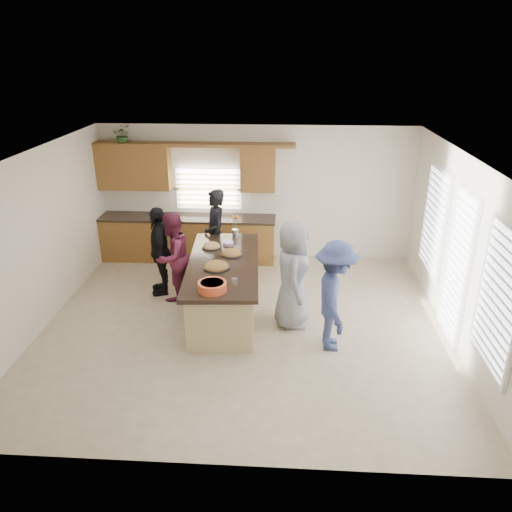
# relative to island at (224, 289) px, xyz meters

# --- Properties ---
(floor) EXTENTS (6.50, 6.50, 0.00)m
(floor) POSITION_rel_island_xyz_m (0.38, -0.38, -0.45)
(floor) COLOR beige
(floor) RESTS_ON ground
(room_shell) EXTENTS (6.52, 6.02, 2.81)m
(room_shell) POSITION_rel_island_xyz_m (0.38, -0.38, 1.45)
(room_shell) COLOR silver
(room_shell) RESTS_ON ground
(back_cabinetry) EXTENTS (4.08, 0.66, 2.46)m
(back_cabinetry) POSITION_rel_island_xyz_m (-1.09, 2.35, 0.46)
(back_cabinetry) COLOR brown
(back_cabinetry) RESTS_ON ground
(right_wall_glazing) EXTENTS (0.06, 4.00, 2.25)m
(right_wall_glazing) POSITION_rel_island_xyz_m (3.60, -0.52, 0.89)
(right_wall_glazing) COLOR white
(right_wall_glazing) RESTS_ON ground
(island) EXTENTS (1.32, 2.77, 0.95)m
(island) POSITION_rel_island_xyz_m (0.00, 0.00, 0.00)
(island) COLOR tan
(island) RESTS_ON ground
(platter_front) EXTENTS (0.44, 0.44, 0.18)m
(platter_front) POSITION_rel_island_xyz_m (-0.08, -0.26, 0.53)
(platter_front) COLOR black
(platter_front) RESTS_ON island
(platter_mid) EXTENTS (0.38, 0.38, 0.15)m
(platter_mid) POSITION_rel_island_xyz_m (0.10, 0.31, 0.52)
(platter_mid) COLOR black
(platter_mid) RESTS_ON island
(platter_back) EXTENTS (0.34, 0.34, 0.14)m
(platter_back) POSITION_rel_island_xyz_m (-0.28, 0.61, 0.52)
(platter_back) COLOR black
(platter_back) RESTS_ON island
(salad_bowl) EXTENTS (0.42, 0.42, 0.14)m
(salad_bowl) POSITION_rel_island_xyz_m (-0.03, -1.05, 0.57)
(salad_bowl) COLOR #E64F2A
(salad_bowl) RESTS_ON island
(clear_cup) EXTENTS (0.09, 0.09, 0.09)m
(clear_cup) POSITION_rel_island_xyz_m (0.27, -0.81, 0.54)
(clear_cup) COLOR white
(clear_cup) RESTS_ON island
(plate_stack) EXTENTS (0.20, 0.20, 0.05)m
(plate_stack) POSITION_rel_island_xyz_m (-0.01, 0.79, 0.52)
(plate_stack) COLOR #B289C7
(plate_stack) RESTS_ON island
(flower_vase) EXTENTS (0.14, 0.14, 0.42)m
(flower_vase) POSITION_rel_island_xyz_m (0.08, 1.18, 0.72)
(flower_vase) COLOR silver
(flower_vase) RESTS_ON island
(potted_plant) EXTENTS (0.44, 0.41, 0.41)m
(potted_plant) POSITION_rel_island_xyz_m (-2.29, 2.44, 2.15)
(potted_plant) COLOR #376528
(potted_plant) RESTS_ON back_cabinetry
(woman_left_back) EXTENTS (0.63, 0.76, 1.78)m
(woman_left_back) POSITION_rel_island_xyz_m (-0.33, 1.42, 0.44)
(woman_left_back) COLOR black
(woman_left_back) RESTS_ON ground
(woman_left_mid) EXTENTS (0.89, 0.97, 1.61)m
(woman_left_mid) POSITION_rel_island_xyz_m (-0.97, 0.50, 0.35)
(woman_left_mid) COLOR maroon
(woman_left_mid) RESTS_ON ground
(woman_left_front) EXTENTS (0.63, 1.04, 1.65)m
(woman_left_front) POSITION_rel_island_xyz_m (-1.24, 0.72, 0.37)
(woman_left_front) COLOR black
(woman_left_front) RESTS_ON ground
(woman_right_back) EXTENTS (0.64, 1.10, 1.71)m
(woman_right_back) POSITION_rel_island_xyz_m (1.76, -0.94, 0.40)
(woman_right_back) COLOR navy
(woman_right_back) RESTS_ON ground
(woman_right_front) EXTENTS (0.58, 0.88, 1.78)m
(woman_right_front) POSITION_rel_island_xyz_m (1.15, -0.29, 0.44)
(woman_right_front) COLOR gray
(woman_right_front) RESTS_ON ground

